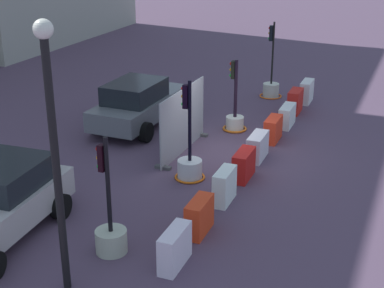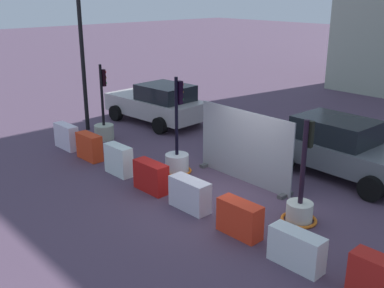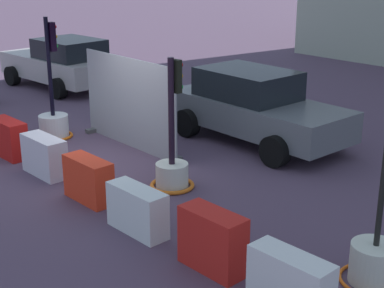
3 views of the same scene
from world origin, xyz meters
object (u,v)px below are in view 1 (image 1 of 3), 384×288
at_px(construction_barrier_3, 244,165).
at_px(construction_barrier_4, 257,147).
at_px(street_lamp_post, 53,137).
at_px(construction_barrier_6, 287,116).
at_px(traffic_light_0, 111,233).
at_px(traffic_light_3, 271,87).
at_px(construction_barrier_2, 224,186).
at_px(construction_barrier_5, 273,129).
at_px(traffic_light_2, 235,118).
at_px(construction_barrier_1, 199,217).
at_px(construction_barrier_7, 295,101).
at_px(car_grey_saloon, 139,103).
at_px(traffic_light_1, 190,164).
at_px(construction_barrier_0, 175,248).
at_px(construction_barrier_8, 307,92).

bearing_deg(construction_barrier_3, construction_barrier_4, 1.85).
bearing_deg(construction_barrier_4, street_lamp_post, 168.33).
distance_m(construction_barrier_4, street_lamp_post, 8.60).
distance_m(construction_barrier_6, street_lamp_post, 11.74).
height_order(traffic_light_0, traffic_light_3, traffic_light_3).
relative_size(construction_barrier_2, construction_barrier_5, 0.92).
relative_size(traffic_light_2, traffic_light_3, 0.81).
distance_m(traffic_light_2, construction_barrier_6, 1.95).
xyz_separation_m(construction_barrier_1, construction_barrier_4, (4.88, 0.02, -0.03)).
relative_size(construction_barrier_1, construction_barrier_2, 1.03).
bearing_deg(construction_barrier_3, traffic_light_3, 10.09).
bearing_deg(construction_barrier_1, construction_barrier_4, 0.29).
distance_m(construction_barrier_4, construction_barrier_5, 1.71).
bearing_deg(construction_barrier_3, traffic_light_2, 22.41).
height_order(construction_barrier_2, construction_barrier_7, construction_barrier_2).
height_order(construction_barrier_5, construction_barrier_6, construction_barrier_5).
bearing_deg(construction_barrier_7, car_grey_saloon, 127.08).
xyz_separation_m(construction_barrier_3, construction_barrier_7, (6.51, 0.03, 0.03)).
bearing_deg(traffic_light_1, construction_barrier_0, -161.10).
distance_m(construction_barrier_5, construction_barrier_8, 4.75).
relative_size(traffic_light_3, construction_barrier_8, 2.87).
bearing_deg(construction_barrier_0, construction_barrier_2, 0.45).
relative_size(traffic_light_2, car_grey_saloon, 0.55).
distance_m(construction_barrier_3, construction_barrier_8, 8.01).
bearing_deg(traffic_light_2, street_lamp_post, 179.27).
bearing_deg(construction_barrier_4, construction_barrier_3, -178.15).
height_order(traffic_light_2, traffic_light_3, traffic_light_3).
xyz_separation_m(construction_barrier_0, construction_barrier_7, (11.34, 0.05, 0.02)).
bearing_deg(construction_barrier_3, construction_barrier_7, 0.29).
height_order(traffic_light_2, construction_barrier_3, traffic_light_2).
bearing_deg(construction_barrier_5, traffic_light_3, 16.17).
relative_size(construction_barrier_2, construction_barrier_6, 0.86).
height_order(construction_barrier_4, construction_barrier_5, construction_barrier_5).
height_order(traffic_light_3, construction_barrier_6, traffic_light_3).
height_order(traffic_light_0, car_grey_saloon, traffic_light_0).
height_order(traffic_light_1, construction_barrier_1, traffic_light_1).
distance_m(traffic_light_3, construction_barrier_7, 2.23).
relative_size(construction_barrier_0, construction_barrier_6, 0.95).
height_order(construction_barrier_6, car_grey_saloon, car_grey_saloon).
bearing_deg(construction_barrier_4, construction_barrier_2, -179.30).
height_order(construction_barrier_1, construction_barrier_8, construction_barrier_8).
xyz_separation_m(traffic_light_1, construction_barrier_8, (8.60, -1.53, 0.01)).
distance_m(traffic_light_2, construction_barrier_5, 1.63).
bearing_deg(construction_barrier_7, construction_barrier_2, -179.84).
bearing_deg(construction_barrier_0, construction_barrier_3, 0.17).
bearing_deg(construction_barrier_3, traffic_light_1, 112.45).
bearing_deg(construction_barrier_6, construction_barrier_2, 179.33).
bearing_deg(construction_barrier_6, traffic_light_3, 24.37).
height_order(traffic_light_0, construction_barrier_7, traffic_light_0).
bearing_deg(street_lamp_post, traffic_light_0, -5.92).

